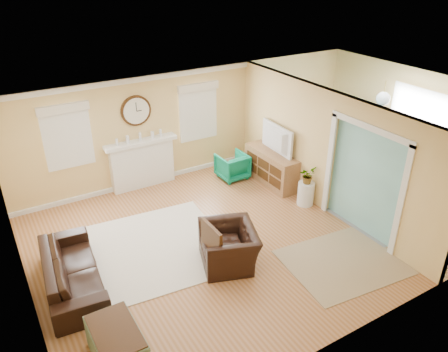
{
  "coord_description": "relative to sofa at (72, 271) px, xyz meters",
  "views": [
    {
      "loc": [
        -4.59,
        -6.05,
        4.99
      ],
      "look_at": [
        -0.8,
        0.3,
        1.2
      ],
      "focal_mm": 35.0,
      "sensor_mm": 36.0,
      "label": 1
    }
  ],
  "objects": [
    {
      "name": "rug_cream",
      "position": [
        1.37,
        0.29,
        -0.31
      ],
      "size": [
        3.21,
        2.85,
        0.02
      ],
      "primitive_type": "cube",
      "rotation": [
        0.0,
        0.0,
        -0.09
      ],
      "color": "beige",
      "rests_on": "floor"
    },
    {
      "name": "french_doors",
      "position": [
        8.29,
        -0.13,
        0.78
      ],
      "size": [
        0.06,
        1.7,
        2.2
      ],
      "color": "white",
      "rests_on": "ground"
    },
    {
      "name": "dining_chair_n",
      "position": [
        6.59,
        0.69,
        0.22
      ],
      "size": [
        0.44,
        0.44,
        0.91
      ],
      "color": "gray",
      "rests_on": "floor"
    },
    {
      "name": "rug_jute",
      "position": [
        4.33,
        -1.86,
        -0.31
      ],
      "size": [
        2.17,
        1.85,
        0.01
      ],
      "primitive_type": "cube",
      "rotation": [
        0.0,
        0.0,
        -0.1
      ],
      "color": "tan",
      "rests_on": "floor"
    },
    {
      "name": "wall_left",
      "position": [
        -0.66,
        -0.13,
        0.98
      ],
      "size": [
        0.02,
        6.0,
        2.6
      ],
      "primitive_type": "cube",
      "color": "#DBB568",
      "rests_on": "ground"
    },
    {
      "name": "ceiling",
      "position": [
        3.84,
        -0.13,
        2.28
      ],
      "size": [
        9.0,
        6.0,
        0.02
      ],
      "primitive_type": "cube",
      "color": "white",
      "rests_on": "wall_back"
    },
    {
      "name": "eames_chair",
      "position": [
        2.56,
        -0.8,
        0.04
      ],
      "size": [
        1.24,
        1.33,
        0.7
      ],
      "primitive_type": "imported",
      "rotation": [
        0.0,
        0.0,
        -1.9
      ],
      "color": "black",
      "rests_on": "floor"
    },
    {
      "name": "trunk",
      "position": [
        0.15,
        -1.85,
        -0.03
      ],
      "size": [
        0.6,
        0.98,
        0.56
      ],
      "color": "slate",
      "rests_on": "floor"
    },
    {
      "name": "dining_chair_e",
      "position": [
        7.23,
        -0.29,
        0.2
      ],
      "size": [
        0.48,
        0.48,
        0.88
      ],
      "color": "gray",
      "rests_on": "floor"
    },
    {
      "name": "tv",
      "position": [
        5.04,
        1.32,
        0.82
      ],
      "size": [
        0.2,
        1.16,
        0.66
      ],
      "primitive_type": "imported",
      "rotation": [
        0.0,
        0.0,
        1.53
      ],
      "color": "black",
      "rests_on": "credenza"
    },
    {
      "name": "credenza",
      "position": [
        5.06,
        1.32,
        0.08
      ],
      "size": [
        0.54,
        1.58,
        0.8
      ],
      "color": "#9C754C",
      "rests_on": "floor"
    },
    {
      "name": "wall_clock",
      "position": [
        2.34,
        2.84,
        1.53
      ],
      "size": [
        0.7,
        0.07,
        0.7
      ],
      "color": "#41260F",
      "rests_on": "wall_back"
    },
    {
      "name": "wall_back",
      "position": [
        3.84,
        2.87,
        0.98
      ],
      "size": [
        9.0,
        0.02,
        2.6
      ],
      "primitive_type": "cube",
      "color": "#DBB568",
      "rests_on": "ground"
    },
    {
      "name": "wall_front",
      "position": [
        3.84,
        -3.13,
        0.98
      ],
      "size": [
        9.0,
        0.02,
        2.6
      ],
      "primitive_type": "cube",
      "color": "#DBB568",
      "rests_on": "ground"
    },
    {
      "name": "dining_chair_s",
      "position": [
        6.57,
        -1.41,
        0.21
      ],
      "size": [
        0.46,
        0.46,
        0.89
      ],
      "color": "gray",
      "rests_on": "floor"
    },
    {
      "name": "sofa",
      "position": [
        0.0,
        0.0,
        0.0
      ],
      "size": [
        1.05,
        2.23,
        0.63
      ],
      "primitive_type": "imported",
      "rotation": [
        0.0,
        0.0,
        1.48
      ],
      "color": "black",
      "rests_on": "floor"
    },
    {
      "name": "wall_right",
      "position": [
        8.34,
        -0.13,
        0.98
      ],
      "size": [
        0.02,
        6.0,
        2.6
      ],
      "primitive_type": "cube",
      "color": "#DBB568",
      "rests_on": "ground"
    },
    {
      "name": "floor",
      "position": [
        3.84,
        -0.13,
        -0.32
      ],
      "size": [
        9.0,
        9.0,
        0.0
      ],
      "primitive_type": "plane",
      "color": "#94572A",
      "rests_on": "ground"
    },
    {
      "name": "dining_table",
      "position": [
        6.6,
        -0.34,
        -0.02
      ],
      "size": [
        0.95,
        1.7,
        0.6
      ],
      "primitive_type": "imported",
      "rotation": [
        0.0,
        0.0,
        1.57
      ],
      "color": "#41260F",
      "rests_on": "floor"
    },
    {
      "name": "potted_plant",
      "position": [
        5.08,
        0.09,
        0.4
      ],
      "size": [
        0.42,
        0.4,
        0.38
      ],
      "primitive_type": "imported",
      "rotation": [
        0.0,
        0.0,
        0.39
      ],
      "color": "#337F33",
      "rests_on": "garden_stool"
    },
    {
      "name": "window_left",
      "position": [
        0.79,
        2.83,
        1.34
      ],
      "size": [
        1.05,
        0.13,
        1.42
      ],
      "color": "white",
      "rests_on": "wall_back"
    },
    {
      "name": "fireplace",
      "position": [
        2.34,
        2.75,
        0.28
      ],
      "size": [
        1.7,
        0.3,
        1.17
      ],
      "color": "white",
      "rests_on": "ground"
    },
    {
      "name": "dining_chair_w",
      "position": [
        5.96,
        -0.34,
        0.19
      ],
      "size": [
        0.41,
        0.41,
        0.86
      ],
      "color": "white",
      "rests_on": "floor"
    },
    {
      "name": "rug_grey",
      "position": [
        6.6,
        -0.34,
        -0.31
      ],
      "size": [
        2.58,
        3.22,
        0.01
      ],
      "primitive_type": "cube",
      "color": "gray",
      "rests_on": "floor"
    },
    {
      "name": "garden_stool",
      "position": [
        5.08,
        0.09,
        -0.05
      ],
      "size": [
        0.36,
        0.36,
        0.53
      ],
      "primitive_type": "cylinder",
      "color": "white",
      "rests_on": "floor"
    },
    {
      "name": "pendant",
      "position": [
        6.84,
        -0.13,
        1.89
      ],
      "size": [
        0.3,
        0.3,
        0.55
      ],
      "color": "gold",
      "rests_on": "ceiling"
    },
    {
      "name": "green_chair",
      "position": [
        4.37,
        2.01,
        -0.0
      ],
      "size": [
        0.69,
        0.71,
        0.63
      ],
      "primitive_type": "imported",
      "rotation": [
        0.0,
        0.0,
        3.16
      ],
      "color": "#016941",
      "rests_on": "floor"
    },
    {
      "name": "window_right",
      "position": [
        3.89,
        2.83,
        1.34
      ],
      "size": [
        1.05,
        0.13,
        1.42
      ],
      "color": "white",
      "rests_on": "wall_back"
    },
    {
      "name": "partition",
      "position": [
        5.35,
        0.15,
        1.04
      ],
      "size": [
        0.17,
        6.0,
        2.6
      ],
      "color": "#DBB568",
      "rests_on": "ground"
    }
  ]
}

